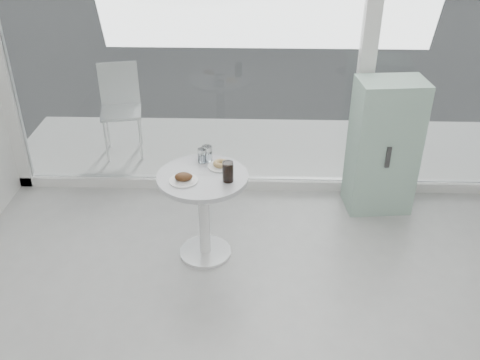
{
  "coord_description": "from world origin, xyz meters",
  "views": [
    {
      "loc": [
        -0.1,
        -1.7,
        2.86
      ],
      "look_at": [
        -0.2,
        1.7,
        0.85
      ],
      "focal_mm": 40.0,
      "sensor_mm": 36.0,
      "label": 1
    }
  ],
  "objects_px": {
    "patio_chair": "(121,103)",
    "main_table": "(203,199)",
    "plate_donut": "(221,165)",
    "water_tumbler_a": "(202,156)",
    "mint_cabinet": "(383,147)",
    "plate_fritter": "(184,178)",
    "cola_glass": "(228,172)",
    "water_tumbler_b": "(207,155)"
  },
  "relations": [
    {
      "from": "patio_chair",
      "to": "main_table",
      "type": "bearing_deg",
      "value": -71.01
    },
    {
      "from": "main_table",
      "to": "plate_donut",
      "type": "relative_size",
      "value": 3.7
    },
    {
      "from": "main_table",
      "to": "patio_chair",
      "type": "distance_m",
      "value": 2.11
    },
    {
      "from": "main_table",
      "to": "cola_glass",
      "type": "height_order",
      "value": "cola_glass"
    },
    {
      "from": "patio_chair",
      "to": "cola_glass",
      "type": "relative_size",
      "value": 6.09
    },
    {
      "from": "plate_fritter",
      "to": "water_tumbler_a",
      "type": "xyz_separation_m",
      "value": [
        0.11,
        0.31,
        0.03
      ]
    },
    {
      "from": "water_tumbler_a",
      "to": "water_tumbler_b",
      "type": "distance_m",
      "value": 0.04
    },
    {
      "from": "patio_chair",
      "to": "mint_cabinet",
      "type": "bearing_deg",
      "value": -32.43
    },
    {
      "from": "plate_donut",
      "to": "water_tumbler_a",
      "type": "distance_m",
      "value": 0.18
    },
    {
      "from": "plate_donut",
      "to": "cola_glass",
      "type": "relative_size",
      "value": 1.28
    },
    {
      "from": "plate_donut",
      "to": "mint_cabinet",
      "type": "bearing_deg",
      "value": 24.61
    },
    {
      "from": "plate_fritter",
      "to": "water_tumbler_a",
      "type": "bearing_deg",
      "value": 70.06
    },
    {
      "from": "mint_cabinet",
      "to": "water_tumbler_b",
      "type": "relative_size",
      "value": 9.59
    },
    {
      "from": "patio_chair",
      "to": "water_tumbler_a",
      "type": "xyz_separation_m",
      "value": [
        1.05,
        -1.6,
        0.21
      ]
    },
    {
      "from": "mint_cabinet",
      "to": "plate_donut",
      "type": "height_order",
      "value": "mint_cabinet"
    },
    {
      "from": "mint_cabinet",
      "to": "plate_donut",
      "type": "bearing_deg",
      "value": -161.21
    },
    {
      "from": "water_tumbler_a",
      "to": "main_table",
      "type": "bearing_deg",
      "value": -84.87
    },
    {
      "from": "water_tumbler_b",
      "to": "patio_chair",
      "type": "bearing_deg",
      "value": 124.55
    },
    {
      "from": "main_table",
      "to": "water_tumbler_a",
      "type": "bearing_deg",
      "value": 95.13
    },
    {
      "from": "main_table",
      "to": "mint_cabinet",
      "type": "bearing_deg",
      "value": 26.81
    },
    {
      "from": "patio_chair",
      "to": "plate_donut",
      "type": "bearing_deg",
      "value": -65.86
    },
    {
      "from": "mint_cabinet",
      "to": "plate_fritter",
      "type": "bearing_deg",
      "value": -158.25
    },
    {
      "from": "cola_glass",
      "to": "mint_cabinet",
      "type": "bearing_deg",
      "value": 32.59
    },
    {
      "from": "main_table",
      "to": "plate_fritter",
      "type": "height_order",
      "value": "plate_fritter"
    },
    {
      "from": "main_table",
      "to": "cola_glass",
      "type": "bearing_deg",
      "value": -21.58
    },
    {
      "from": "main_table",
      "to": "water_tumbler_a",
      "type": "height_order",
      "value": "water_tumbler_a"
    },
    {
      "from": "patio_chair",
      "to": "plate_fritter",
      "type": "bearing_deg",
      "value": -75.39
    },
    {
      "from": "mint_cabinet",
      "to": "water_tumbler_a",
      "type": "relative_size",
      "value": 10.8
    },
    {
      "from": "plate_donut",
      "to": "plate_fritter",
      "type": "bearing_deg",
      "value": -138.99
    },
    {
      "from": "patio_chair",
      "to": "water_tumbler_b",
      "type": "distance_m",
      "value": 1.93
    },
    {
      "from": "main_table",
      "to": "patio_chair",
      "type": "relative_size",
      "value": 0.78
    },
    {
      "from": "cola_glass",
      "to": "plate_donut",
      "type": "bearing_deg",
      "value": 107.94
    },
    {
      "from": "main_table",
      "to": "patio_chair",
      "type": "xyz_separation_m",
      "value": [
        -1.07,
        1.81,
        0.06
      ]
    },
    {
      "from": "main_table",
      "to": "water_tumbler_b",
      "type": "height_order",
      "value": "water_tumbler_b"
    },
    {
      "from": "water_tumbler_a",
      "to": "cola_glass",
      "type": "relative_size",
      "value": 0.73
    },
    {
      "from": "plate_donut",
      "to": "patio_chair",
      "type": "bearing_deg",
      "value": 125.66
    },
    {
      "from": "main_table",
      "to": "cola_glass",
      "type": "distance_m",
      "value": 0.37
    },
    {
      "from": "mint_cabinet",
      "to": "cola_glass",
      "type": "xyz_separation_m",
      "value": [
        -1.38,
        -0.88,
        0.21
      ]
    },
    {
      "from": "patio_chair",
      "to": "plate_fritter",
      "type": "distance_m",
      "value": 2.14
    },
    {
      "from": "main_table",
      "to": "plate_donut",
      "type": "bearing_deg",
      "value": 45.49
    },
    {
      "from": "plate_donut",
      "to": "cola_glass",
      "type": "bearing_deg",
      "value": -72.06
    },
    {
      "from": "mint_cabinet",
      "to": "patio_chair",
      "type": "distance_m",
      "value": 2.84
    }
  ]
}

